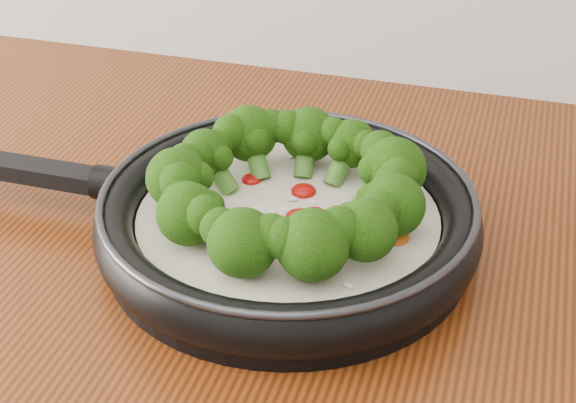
% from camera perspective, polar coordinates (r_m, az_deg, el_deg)
% --- Properties ---
extents(skillet, '(0.55, 0.35, 0.10)m').
position_cam_1_polar(skillet, '(0.76, -0.15, -0.69)').
color(skillet, black).
rests_on(skillet, counter).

